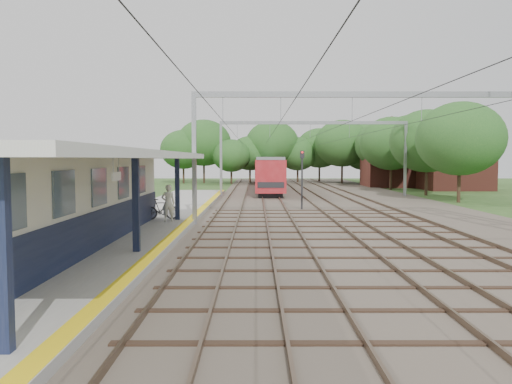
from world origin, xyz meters
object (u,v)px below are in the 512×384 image
object	(u,v)px
person	(168,203)
bicycle	(161,209)
train	(267,172)
signal_post	(302,174)

from	to	relation	value
person	bicycle	size ratio (longest dim) A/B	1.04
bicycle	train	bearing A→B (deg)	-23.01
person	bicycle	xyz separation A→B (m)	(-0.50, 0.80, -0.39)
bicycle	train	size ratio (longest dim) A/B	0.05
person	bicycle	distance (m)	1.02
person	train	world-z (taller)	train
person	train	size ratio (longest dim) A/B	0.06
person	signal_post	bearing A→B (deg)	-148.09
bicycle	signal_post	xyz separation A→B (m)	(8.09, 7.82, 1.62)
bicycle	train	xyz separation A→B (m)	(6.24, 33.71, 1.12)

